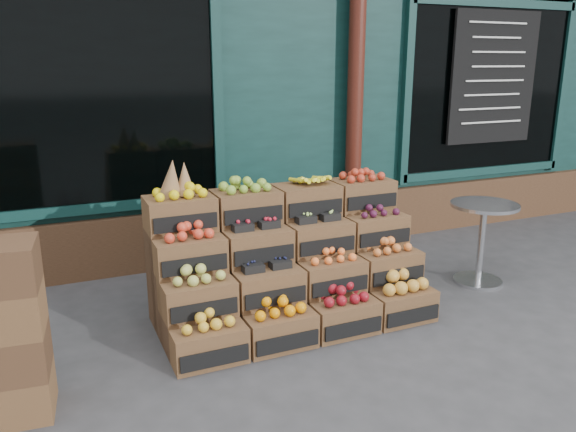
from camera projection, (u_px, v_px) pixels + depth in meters
name	position (u px, v px, depth m)	size (l,w,h in m)	color
ground	(347.00, 340.00, 4.39)	(60.00, 60.00, 0.00)	#39393B
shop_facade	(181.00, 40.00, 8.26)	(12.00, 6.24, 4.80)	#0D2E2A
crate_display	(287.00, 268.00, 4.70)	(2.21, 1.08, 1.38)	brown
bistro_table	(482.00, 234.00, 5.39)	(0.64, 0.64, 0.80)	silver
shopkeeper	(123.00, 164.00, 6.16)	(0.74, 0.49, 2.03)	#164E24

